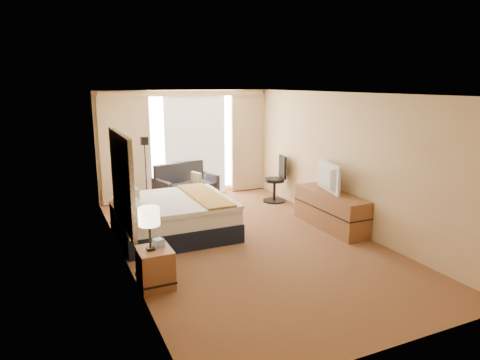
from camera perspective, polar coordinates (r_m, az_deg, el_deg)
name	(u,v)px	position (r m, az deg, el deg)	size (l,w,h in m)	color
floor	(245,241)	(7.73, 0.70, -8.16)	(4.20, 7.00, 0.02)	maroon
ceiling	(246,93)	(7.22, 0.76, 11.48)	(4.20, 7.00, 0.02)	white
wall_back	(185,144)	(10.59, -7.37, 4.77)	(4.20, 0.02, 2.60)	#E1CC89
wall_front	(395,234)	(4.56, 19.92, -6.82)	(4.20, 0.02, 2.60)	#E1CC89
wall_left	(121,182)	(6.77, -15.58, -0.21)	(0.02, 7.00, 2.60)	#E1CC89
wall_right	(344,161)	(8.46, 13.72, 2.46)	(0.02, 7.00, 2.60)	#E1CC89
headboard	(122,180)	(6.97, -15.51, 0.00)	(0.06, 1.85, 1.50)	black
nightstand_left	(155,268)	(6.14, -11.23, -11.41)	(0.45, 0.52, 0.55)	brown
nightstand_right	(124,217)	(8.45, -15.21, -4.81)	(0.45, 0.52, 0.55)	brown
media_dresser	(330,210)	(8.52, 11.95, -3.96)	(0.50, 1.80, 0.70)	brown
window	(195,143)	(10.64, -6.04, 4.94)	(2.30, 0.02, 2.30)	white
curtains	(186,140)	(10.47, -7.22, 5.27)	(4.12, 0.19, 2.56)	beige
bed	(174,216)	(8.02, -8.80, -4.82)	(2.02, 1.84, 0.98)	black
loveseat	(186,189)	(10.31, -7.27, -1.15)	(1.58, 1.12, 0.89)	maroon
floor_lamp	(145,159)	(9.58, -12.53, 2.78)	(0.21, 0.21, 1.62)	black
desk_chair	(277,181)	(10.17, 4.94, -0.17)	(0.53, 0.53, 1.10)	black
lamp_left	(149,217)	(5.85, -12.04, -4.89)	(0.29, 0.29, 0.61)	black
lamp_right	(123,176)	(8.31, -15.32, 0.51)	(0.31, 0.31, 0.66)	black
tissue_box	(158,243)	(6.09, -10.83, -8.22)	(0.13, 0.13, 0.11)	#8DAEDA
telephone	(123,202)	(8.37, -15.33, -2.80)	(0.16, 0.13, 0.06)	black
television	(324,177)	(8.48, 11.12, 0.44)	(0.99, 0.13, 0.57)	black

